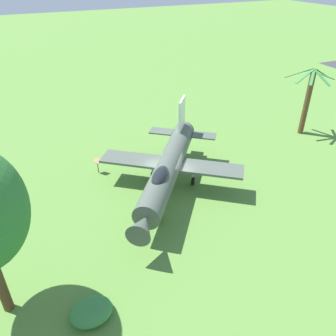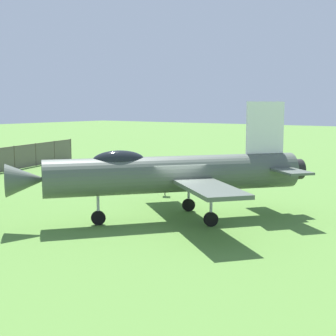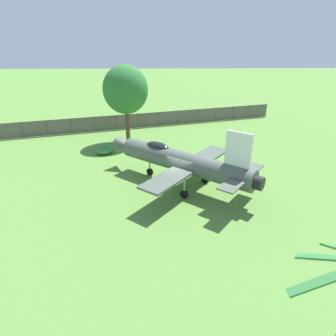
{
  "view_description": "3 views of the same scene",
  "coord_description": "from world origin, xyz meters",
  "px_view_note": "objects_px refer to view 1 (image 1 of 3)",
  "views": [
    {
      "loc": [
        -17.37,
        8.33,
        13.68
      ],
      "look_at": [
        -0.28,
        0.21,
        2.04
      ],
      "focal_mm": 36.25,
      "sensor_mm": 36.0,
      "label": 1
    },
    {
      "loc": [
        -16.81,
        -11.86,
        4.97
      ],
      "look_at": [
        0.84,
        0.98,
        2.13
      ],
      "focal_mm": 51.45,
      "sensor_mm": 36.0,
      "label": 2
    },
    {
      "loc": [
        -1.74,
        -19.91,
        10.47
      ],
      "look_at": [
        -1.17,
        -0.56,
        1.81
      ],
      "focal_mm": 30.74,
      "sensor_mm": 36.0,
      "label": 3
    }
  ],
  "objects_px": {
    "display_jet": "(168,168)",
    "palm_tree": "(307,100)",
    "shrub_near_fence": "(91,312)",
    "info_plaque": "(97,163)"
  },
  "relations": [
    {
      "from": "display_jet",
      "to": "palm_tree",
      "type": "xyz_separation_m",
      "value": [
        3.41,
        -15.2,
        1.11
      ]
    },
    {
      "from": "shrub_near_fence",
      "to": "display_jet",
      "type": "bearing_deg",
      "value": -45.26
    },
    {
      "from": "palm_tree",
      "to": "info_plaque",
      "type": "height_order",
      "value": "palm_tree"
    },
    {
      "from": "palm_tree",
      "to": "info_plaque",
      "type": "distance_m",
      "value": 18.96
    },
    {
      "from": "palm_tree",
      "to": "shrub_near_fence",
      "type": "distance_m",
      "value": 24.83
    },
    {
      "from": "palm_tree",
      "to": "shrub_near_fence",
      "type": "height_order",
      "value": "palm_tree"
    },
    {
      "from": "info_plaque",
      "to": "palm_tree",
      "type": "bearing_deg",
      "value": -93.93
    },
    {
      "from": "display_jet",
      "to": "info_plaque",
      "type": "xyz_separation_m",
      "value": [
        4.7,
        3.57,
        -1.21
      ]
    },
    {
      "from": "palm_tree",
      "to": "info_plaque",
      "type": "bearing_deg",
      "value": 86.07
    },
    {
      "from": "display_jet",
      "to": "shrub_near_fence",
      "type": "height_order",
      "value": "display_jet"
    }
  ]
}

